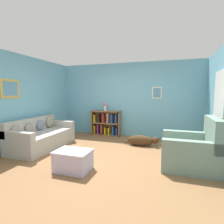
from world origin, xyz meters
TOP-DOWN VIEW (x-y plane):
  - ground_plane at (0.00, 0.00)m, footprint 14.00×14.00m
  - wall_back at (0.00, 2.25)m, footprint 5.60×0.13m
  - wall_left at (-2.55, -0.00)m, footprint 0.13×5.00m
  - couch at (-2.01, 0.11)m, footprint 0.91×1.90m
  - bookshelf at (-0.76, 2.05)m, footprint 1.07×0.29m
  - recliner_chair at (1.89, -0.01)m, footprint 1.06×1.04m
  - coffee_table at (-0.37, -0.94)m, footprint 0.69×0.51m
  - dog at (0.68, 1.14)m, footprint 1.05×0.28m
  - vase at (-0.79, 2.03)m, footprint 0.12×0.12m

SIDE VIEW (x-z plane):
  - ground_plane at x=0.00m, z-range 0.00..0.00m
  - dog at x=0.68m, z-range 0.00..0.31m
  - coffee_table at x=-0.37m, z-range 0.01..0.42m
  - couch at x=-2.01m, z-range -0.10..0.72m
  - recliner_chair at x=1.89m, z-range -0.18..0.88m
  - bookshelf at x=-0.76m, z-range -0.02..0.88m
  - vase at x=-0.79m, z-range 0.92..1.21m
  - wall_back at x=0.00m, z-range 0.00..2.60m
  - wall_left at x=-2.55m, z-range 0.00..2.60m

